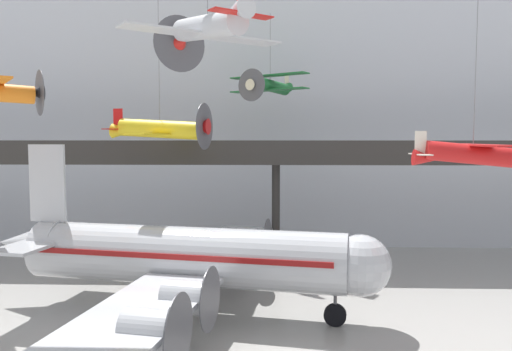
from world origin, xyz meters
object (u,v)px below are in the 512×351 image
suspended_plane_green_biplane (270,85)px  suspended_plane_silver_racer (208,27)px  suspended_plane_red_highwing (473,153)px  airliner_silver_main (182,256)px  suspended_plane_yellow_lowwing (160,129)px

suspended_plane_green_biplane → suspended_plane_silver_racer: suspended_plane_silver_racer is taller
suspended_plane_red_highwing → suspended_plane_silver_racer: suspended_plane_silver_racer is taller
suspended_plane_red_highwing → suspended_plane_green_biplane: 19.95m
suspended_plane_green_biplane → suspended_plane_silver_racer: bearing=24.1°
airliner_silver_main → suspended_plane_silver_racer: size_ratio=3.76×
suspended_plane_red_highwing → suspended_plane_yellow_lowwing: size_ratio=1.09×
suspended_plane_yellow_lowwing → suspended_plane_green_biplane: size_ratio=1.48×
suspended_plane_red_highwing → suspended_plane_yellow_lowwing: suspended_plane_yellow_lowwing is taller
suspended_plane_yellow_lowwing → airliner_silver_main: bearing=-54.3°
suspended_plane_yellow_lowwing → suspended_plane_silver_racer: 13.61m
suspended_plane_red_highwing → suspended_plane_yellow_lowwing: bearing=155.7°
suspended_plane_red_highwing → suspended_plane_silver_racer: size_ratio=1.58×
suspended_plane_red_highwing → suspended_plane_green_biplane: bearing=126.6°
airliner_silver_main → suspended_plane_silver_racer: 13.83m
airliner_silver_main → suspended_plane_yellow_lowwing: (-2.80, 6.65, 7.87)m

